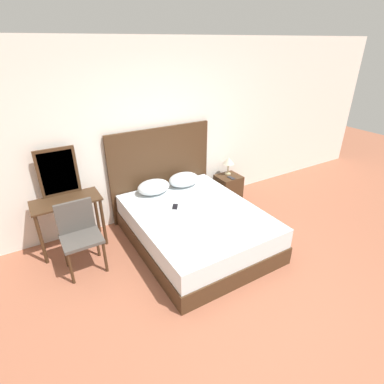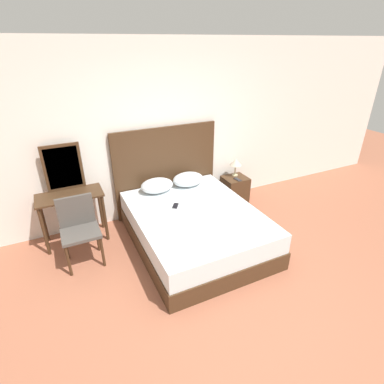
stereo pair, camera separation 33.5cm
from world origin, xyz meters
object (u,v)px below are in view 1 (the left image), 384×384
object	(u,v)px
table_lamp	(228,161)
chair	(79,231)
bed	(196,227)
phone_on_bed	(175,207)
phone_on_nightstand	(231,178)
vanity_desk	(68,210)
nightstand	(228,188)

from	to	relation	value
table_lamp	chair	xyz separation A→B (m)	(-2.73, -0.58, -0.19)
bed	table_lamp	world-z (taller)	table_lamp
phone_on_bed	phone_on_nightstand	world-z (taller)	phone_on_bed
phone_on_nightstand	vanity_desk	distance (m)	2.71
phone_on_nightstand	vanity_desk	world-z (taller)	vanity_desk
nightstand	phone_on_nightstand	distance (m)	0.26
phone_on_nightstand	table_lamp	bearing A→B (deg)	73.27
table_lamp	bed	bearing A→B (deg)	-143.83
bed	vanity_desk	world-z (taller)	vanity_desk
table_lamp	phone_on_nightstand	bearing A→B (deg)	-106.73
vanity_desk	chair	world-z (taller)	chair
nightstand	phone_on_bed	bearing A→B (deg)	-157.49
nightstand	table_lamp	distance (m)	0.49
bed	table_lamp	xyz separation A→B (m)	(1.24, 0.91, 0.45)
vanity_desk	chair	size ratio (longest dim) A/B	0.98
table_lamp	nightstand	bearing A→B (deg)	-113.74
chair	phone_on_bed	bearing A→B (deg)	-3.10
table_lamp	phone_on_bed	bearing A→B (deg)	-155.41
bed	table_lamp	distance (m)	1.60
bed	vanity_desk	size ratio (longest dim) A/B	2.37
bed	phone_on_bed	bearing A→B (deg)	127.11
bed	nightstand	bearing A→B (deg)	34.55
phone_on_bed	nightstand	size ratio (longest dim) A/B	0.35
phone_on_bed	vanity_desk	bearing A→B (deg)	157.33
bed	phone_on_bed	size ratio (longest dim) A/B	12.71
nightstand	phone_on_nightstand	xyz separation A→B (m)	(-0.02, -0.09, 0.24)
bed	phone_on_nightstand	bearing A→B (deg)	31.78
phone_on_bed	chair	distance (m)	1.30
table_lamp	chair	bearing A→B (deg)	-167.94
bed	phone_on_nightstand	size ratio (longest dim) A/B	13.35
nightstand	phone_on_nightstand	size ratio (longest dim) A/B	2.98
vanity_desk	bed	bearing A→B (deg)	-27.96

